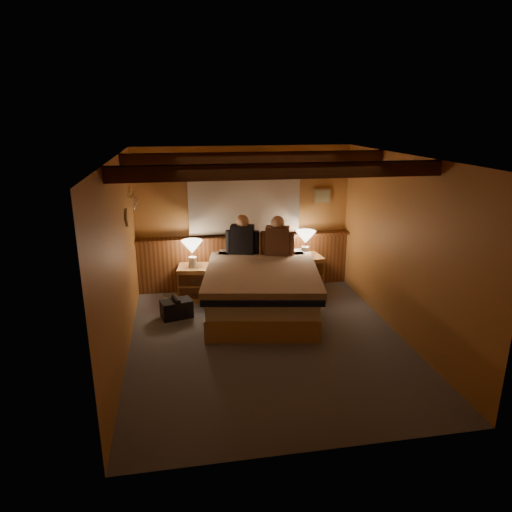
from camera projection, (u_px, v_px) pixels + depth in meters
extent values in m
plane|color=#565A66|center=(268.00, 341.00, 6.05)|extent=(4.20, 4.20, 0.00)
plane|color=#B87A45|center=(270.00, 157.00, 5.34)|extent=(4.20, 4.20, 0.00)
plane|color=#B1733F|center=(244.00, 219.00, 7.67)|extent=(3.60, 0.00, 3.60)
plane|color=#B1733F|center=(120.00, 263.00, 5.40)|extent=(0.00, 4.20, 4.20)
plane|color=#B1733F|center=(403.00, 248.00, 5.99)|extent=(0.00, 4.20, 4.20)
plane|color=#B1733F|center=(320.00, 330.00, 3.72)|extent=(3.60, 0.00, 3.60)
cube|color=brown|center=(245.00, 262.00, 7.84)|extent=(3.60, 0.12, 0.90)
cube|color=brown|center=(245.00, 237.00, 7.64)|extent=(3.60, 0.22, 0.04)
cylinder|color=#432810|center=(244.00, 168.00, 7.34)|extent=(2.10, 0.05, 0.05)
sphere|color=#432810|center=(178.00, 169.00, 7.17)|extent=(0.08, 0.08, 0.08)
sphere|color=#432810|center=(307.00, 167.00, 7.51)|extent=(0.08, 0.08, 0.08)
cube|color=silver|center=(245.00, 202.00, 7.51)|extent=(1.85, 0.08, 1.05)
cube|color=#432810|center=(281.00, 171.00, 4.80)|extent=(3.60, 0.15, 0.16)
cube|color=#432810|center=(256.00, 158.00, 6.21)|extent=(3.60, 0.15, 0.16)
cylinder|color=white|center=(133.00, 194.00, 6.75)|extent=(0.03, 0.55, 0.03)
torus|color=white|center=(135.00, 204.00, 6.65)|extent=(0.01, 0.21, 0.21)
torus|color=white|center=(136.00, 201.00, 6.87)|extent=(0.01, 0.21, 0.21)
cube|color=#A28251|center=(322.00, 196.00, 7.77)|extent=(0.30, 0.03, 0.25)
cube|color=beige|center=(323.00, 196.00, 7.75)|extent=(0.24, 0.01, 0.19)
cube|color=tan|center=(262.00, 302.00, 6.92)|extent=(1.86, 2.27, 0.31)
cube|color=white|center=(262.00, 285.00, 6.84)|extent=(1.81, 2.23, 0.25)
cube|color=black|center=(262.00, 282.00, 6.55)|extent=(1.85, 1.88, 0.08)
cube|color=#D79495|center=(262.00, 274.00, 6.66)|extent=(1.92, 2.09, 0.12)
cube|color=white|center=(238.00, 256.00, 7.54)|extent=(0.66, 0.45, 0.16)
cube|color=white|center=(284.00, 256.00, 7.54)|extent=(0.66, 0.45, 0.16)
cube|color=tan|center=(194.00, 282.00, 7.40)|extent=(0.55, 0.51, 0.55)
cube|color=brown|center=(193.00, 280.00, 7.17)|extent=(0.45, 0.08, 0.19)
cube|color=brown|center=(193.00, 293.00, 7.23)|extent=(0.45, 0.08, 0.19)
cylinder|color=white|center=(193.00, 280.00, 7.17)|extent=(0.03, 0.03, 0.03)
cylinder|color=white|center=(193.00, 293.00, 7.23)|extent=(0.03, 0.03, 0.03)
cube|color=tan|center=(304.00, 273.00, 7.75)|extent=(0.60, 0.55, 0.61)
cube|color=brown|center=(309.00, 270.00, 7.49)|extent=(0.50, 0.07, 0.21)
cube|color=brown|center=(309.00, 284.00, 7.56)|extent=(0.50, 0.07, 0.21)
cylinder|color=white|center=(309.00, 270.00, 7.49)|extent=(0.03, 0.03, 0.03)
cylinder|color=white|center=(309.00, 284.00, 7.56)|extent=(0.03, 0.03, 0.03)
cylinder|color=silver|center=(193.00, 262.00, 7.26)|extent=(0.13, 0.13, 0.17)
cylinder|color=white|center=(192.00, 255.00, 7.23)|extent=(0.02, 0.02, 0.09)
cone|color=#FCEAC4|center=(192.00, 247.00, 7.19)|extent=(0.33, 0.33, 0.20)
cylinder|color=silver|center=(305.00, 251.00, 7.61)|extent=(0.13, 0.13, 0.17)
cylinder|color=white|center=(305.00, 245.00, 7.57)|extent=(0.02, 0.02, 0.09)
cone|color=#FCEAC4|center=(306.00, 237.00, 7.53)|extent=(0.33, 0.33, 0.20)
cube|color=black|center=(242.00, 240.00, 7.38)|extent=(0.42, 0.31, 0.49)
cylinder|color=black|center=(229.00, 242.00, 7.42)|extent=(0.12, 0.12, 0.39)
cylinder|color=black|center=(256.00, 243.00, 7.37)|extent=(0.12, 0.12, 0.39)
sphere|color=#DCAB84|center=(242.00, 221.00, 7.29)|extent=(0.22, 0.22, 0.22)
cube|color=#523221|center=(277.00, 241.00, 7.31)|extent=(0.42, 0.32, 0.49)
cylinder|color=#523221|center=(264.00, 243.00, 7.35)|extent=(0.12, 0.12, 0.39)
cylinder|color=#523221|center=(291.00, 244.00, 7.30)|extent=(0.12, 0.12, 0.39)
sphere|color=#DCAB84|center=(278.00, 222.00, 7.22)|extent=(0.21, 0.21, 0.21)
cube|color=black|center=(177.00, 309.00, 6.73)|extent=(0.50, 0.37, 0.27)
cylinder|color=black|center=(176.00, 299.00, 6.69)|extent=(0.14, 0.28, 0.07)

